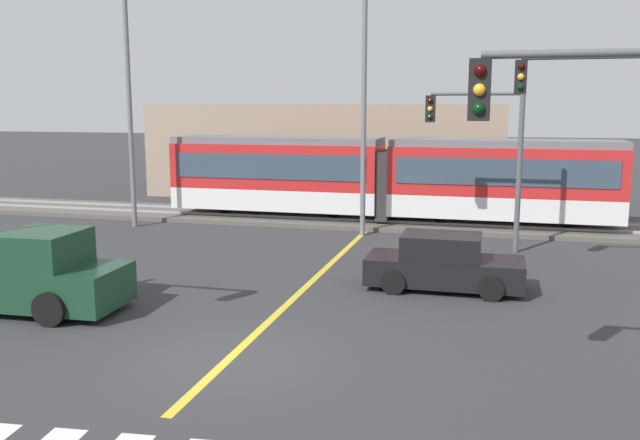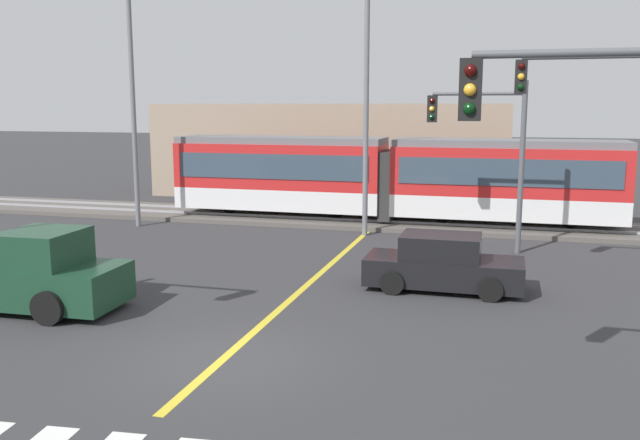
# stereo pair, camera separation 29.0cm
# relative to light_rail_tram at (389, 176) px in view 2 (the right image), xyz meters

# --- Properties ---
(ground_plane) EXTENTS (200.00, 200.00, 0.00)m
(ground_plane) POSITION_rel_light_rail_tram_xyz_m (-0.49, -16.14, -2.05)
(ground_plane) COLOR #333335
(track_bed) EXTENTS (120.00, 4.00, 0.18)m
(track_bed) POSITION_rel_light_rail_tram_xyz_m (-0.49, 0.01, -1.96)
(track_bed) COLOR #56514C
(track_bed) RESTS_ON ground
(rail_near) EXTENTS (120.00, 0.08, 0.10)m
(rail_near) POSITION_rel_light_rail_tram_xyz_m (-0.49, -0.71, -1.82)
(rail_near) COLOR #939399
(rail_near) RESTS_ON track_bed
(rail_far) EXTENTS (120.00, 0.08, 0.10)m
(rail_far) POSITION_rel_light_rail_tram_xyz_m (-0.49, 0.73, -1.82)
(rail_far) COLOR #939399
(rail_far) RESTS_ON track_bed
(light_rail_tram) EXTENTS (18.50, 2.64, 3.43)m
(light_rail_tram) POSITION_rel_light_rail_tram_xyz_m (0.00, 0.00, 0.00)
(light_rail_tram) COLOR silver
(light_rail_tram) RESTS_ON track_bed
(lane_centre_line) EXTENTS (0.20, 16.76, 0.01)m
(lane_centre_line) POSITION_rel_light_rail_tram_xyz_m (-0.49, -10.37, -2.05)
(lane_centre_line) COLOR gold
(lane_centre_line) RESTS_ON ground
(sedan_crossing) EXTENTS (4.20, 1.92, 1.52)m
(sedan_crossing) POSITION_rel_light_rail_tram_xyz_m (3.20, -9.79, -1.35)
(sedan_crossing) COLOR black
(sedan_crossing) RESTS_ON ground
(pickup_truck) EXTENTS (5.47, 2.39, 1.98)m
(pickup_truck) POSITION_rel_light_rail_tram_xyz_m (-6.65, -14.30, -1.21)
(pickup_truck) COLOR #193D28
(pickup_truck) RESTS_ON ground
(traffic_light_far_right) EXTENTS (3.25, 0.38, 5.76)m
(traffic_light_far_right) POSITION_rel_light_rail_tram_xyz_m (4.11, -4.46, 1.74)
(traffic_light_far_right) COLOR #515459
(traffic_light_far_right) RESTS_ON ground
(traffic_light_mid_right) EXTENTS (4.25, 0.38, 6.65)m
(traffic_light_mid_right) POSITION_rel_light_rail_tram_xyz_m (7.63, -8.55, 2.35)
(traffic_light_mid_right) COLOR #515459
(traffic_light_mid_right) RESTS_ON ground
(traffic_light_near_right) EXTENTS (3.75, 0.38, 6.14)m
(traffic_light_near_right) POSITION_rel_light_rail_tram_xyz_m (6.45, -17.59, 1.99)
(traffic_light_near_right) COLOR #515459
(traffic_light_near_right) RESTS_ON ground
(street_lamp_west) EXTENTS (2.16, 0.28, 9.45)m
(street_lamp_west) POSITION_rel_light_rail_tram_xyz_m (-9.74, -3.25, 3.26)
(street_lamp_west) COLOR slate
(street_lamp_west) RESTS_ON ground
(street_lamp_centre) EXTENTS (1.88, 0.28, 9.64)m
(street_lamp_centre) POSITION_rel_light_rail_tram_xyz_m (-0.30, -2.73, 3.32)
(street_lamp_centre) COLOR slate
(street_lamp_centre) RESTS_ON ground
(building_backdrop_far) EXTENTS (19.10, 6.00, 5.03)m
(building_backdrop_far) POSITION_rel_light_rail_tram_xyz_m (-4.65, 8.53, 0.47)
(building_backdrop_far) COLOR gray
(building_backdrop_far) RESTS_ON ground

